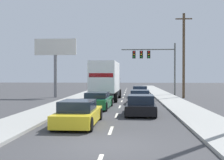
{
  "coord_description": "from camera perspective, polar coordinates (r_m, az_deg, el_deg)",
  "views": [
    {
      "loc": [
        0.91,
        -10.17,
        2.44
      ],
      "look_at": [
        -0.65,
        13.28,
        2.11
      ],
      "focal_mm": 46.69,
      "sensor_mm": 36.0,
      "label": 1
    }
  ],
  "objects": [
    {
      "name": "car_yellow",
      "position": [
        14.64,
        -6.55,
        -6.58
      ],
      "size": [
        1.96,
        4.63,
        1.25
      ],
      "color": "yellow",
      "rests_on": "ground_plane"
    },
    {
      "name": "lane_markings",
      "position": [
        30.58,
        2.08,
        -3.78
      ],
      "size": [
        0.14,
        57.0,
        0.01
      ],
      "color": "silver",
      "rests_on": "ground_plane"
    },
    {
      "name": "car_green",
      "position": [
        21.87,
        -2.81,
        -4.08
      ],
      "size": [
        2.04,
        4.7,
        1.24
      ],
      "color": "#196B38",
      "rests_on": "ground_plane"
    },
    {
      "name": "car_silver",
      "position": [
        33.35,
        5.48,
        -2.4
      ],
      "size": [
        1.91,
        4.4,
        1.3
      ],
      "color": "#B7BABF",
      "rests_on": "ground_plane"
    },
    {
      "name": "roadside_billboard",
      "position": [
        33.95,
        -11.03,
        4.93
      ],
      "size": [
        4.8,
        0.36,
        6.69
      ],
      "color": "slate",
      "rests_on": "ground_plane"
    },
    {
      "name": "traffic_signal_mast",
      "position": [
        37.44,
        7.46,
        4.4
      ],
      "size": [
        6.88,
        0.69,
        6.61
      ],
      "color": "#595B56",
      "rests_on": "ground_plane"
    },
    {
      "name": "sidewalk_left",
      "position": [
        30.8,
        -6.95,
        -3.63
      ],
      "size": [
        2.53,
        80.0,
        0.14
      ],
      "primitive_type": "cube",
      "color": "#9E9E99",
      "rests_on": "ground_plane"
    },
    {
      "name": "sidewalk_right",
      "position": [
        30.51,
        11.16,
        -3.68
      ],
      "size": [
        2.53,
        80.0,
        0.14
      ],
      "primitive_type": "cube",
      "color": "#9E9E99",
      "rests_on": "ground_plane"
    },
    {
      "name": "car_black",
      "position": [
        18.63,
        5.69,
        -4.98
      ],
      "size": [
        2.02,
        4.46,
        1.25
      ],
      "color": "black",
      "rests_on": "ground_plane"
    },
    {
      "name": "utility_pole_mid",
      "position": [
        33.11,
        13.86,
        4.87
      ],
      "size": [
        1.8,
        0.28,
        9.33
      ],
      "color": "brown",
      "rests_on": "ground_plane"
    },
    {
      "name": "box_truck",
      "position": [
        28.85,
        -1.16,
        0.18
      ],
      "size": [
        2.71,
        8.52,
        3.78
      ],
      "color": "white",
      "rests_on": "ground_plane"
    },
    {
      "name": "ground_plane",
      "position": [
        35.26,
        2.31,
        -3.17
      ],
      "size": [
        140.0,
        140.0,
        0.0
      ],
      "primitive_type": "plane",
      "color": "#3D3D3F"
    },
    {
      "name": "car_white",
      "position": [
        26.37,
        5.51,
        -3.31
      ],
      "size": [
        2.07,
        4.54,
        1.18
      ],
      "color": "white",
      "rests_on": "ground_plane"
    }
  ]
}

